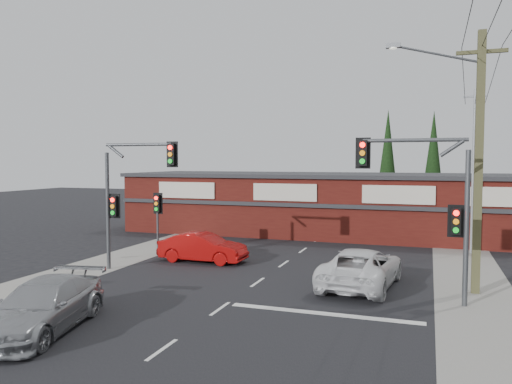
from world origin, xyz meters
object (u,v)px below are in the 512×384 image
(white_suv, at_px, (361,267))
(red_sedan, at_px, (203,247))
(utility_pole, at_px, (475,153))
(silver_suv, at_px, (42,306))
(shop_building, at_px, (314,203))

(white_suv, distance_m, red_sedan, 8.58)
(utility_pole, bearing_deg, silver_suv, -144.51)
(silver_suv, xyz_separation_m, utility_pole, (12.51, 8.92, 4.64))
(silver_suv, relative_size, utility_pole, 0.52)
(red_sedan, bearing_deg, white_suv, -106.34)
(silver_suv, xyz_separation_m, shop_building, (3.15, 22.92, 1.38))
(white_suv, xyz_separation_m, utility_pole, (4.17, 0.37, 4.61))
(shop_building, relative_size, utility_pole, 2.73)
(white_suv, bearing_deg, shop_building, -64.88)
(silver_suv, height_order, red_sedan, silver_suv)
(shop_building, bearing_deg, silver_suv, -97.84)
(white_suv, bearing_deg, silver_suv, 50.95)
(shop_building, xyz_separation_m, utility_pole, (9.36, -14.00, 3.26))
(shop_building, height_order, utility_pole, utility_pole)
(red_sedan, relative_size, utility_pole, 0.45)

